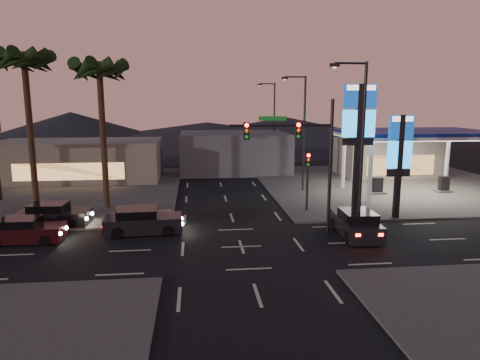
{
  "coord_description": "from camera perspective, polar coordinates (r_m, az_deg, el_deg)",
  "views": [
    {
      "loc": [
        -2.47,
        -22.25,
        7.83
      ],
      "look_at": [
        0.34,
        3.96,
        3.0
      ],
      "focal_mm": 32.0,
      "sensor_mm": 36.0,
      "label": 1
    }
  ],
  "objects": [
    {
      "name": "hill_left",
      "position": [
        85.42,
        -21.55,
        6.42
      ],
      "size": [
        40.0,
        40.0,
        6.0
      ],
      "primitive_type": "cone",
      "color": "black",
      "rests_on": "ground"
    },
    {
      "name": "building_far_west",
      "position": [
        46.1,
        -20.58,
        2.45
      ],
      "size": [
        16.0,
        8.0,
        4.0
      ],
      "primitive_type": "cube",
      "color": "#726B5B",
      "rests_on": "ground"
    },
    {
      "name": "streetlight_far",
      "position": [
        51.14,
        4.36,
        7.98
      ],
      "size": [
        2.14,
        0.25,
        10.0
      ],
      "color": "black",
      "rests_on": "ground"
    },
    {
      "name": "car_lane_a_front",
      "position": [
        26.57,
        -12.89,
        -5.43
      ],
      "size": [
        4.79,
        2.2,
        1.53
      ],
      "color": "black",
      "rests_on": "ground"
    },
    {
      "name": "building_far_mid",
      "position": [
        48.78,
        -0.83,
        3.75
      ],
      "size": [
        12.0,
        9.0,
        4.4
      ],
      "primitive_type": "cube",
      "color": "#4C4C51",
      "rests_on": "ground"
    },
    {
      "name": "hill_center",
      "position": [
        82.49,
        -4.42,
        6.3
      ],
      "size": [
        60.0,
        60.0,
        4.0
      ],
      "primitive_type": "cone",
      "color": "black",
      "rests_on": "ground"
    },
    {
      "name": "pedestal_signal",
      "position": [
        30.69,
        9.01,
        1.05
      ],
      "size": [
        0.32,
        0.39,
        4.3
      ],
      "color": "black",
      "rests_on": "ground"
    },
    {
      "name": "convenience_store",
      "position": [
        48.21,
        19.08,
        2.86
      ],
      "size": [
        10.0,
        6.0,
        4.0
      ],
      "primitive_type": "cube",
      "color": "#726B5B",
      "rests_on": "ground"
    },
    {
      "name": "pylon_sign_short",
      "position": [
        30.12,
        20.52,
        3.68
      ],
      "size": [
        1.6,
        0.35,
        7.0
      ],
      "color": "black",
      "rests_on": "ground"
    },
    {
      "name": "suv_station",
      "position": [
        26.36,
        15.2,
        -5.64
      ],
      "size": [
        2.2,
        4.74,
        1.55
      ],
      "color": "black",
      "rests_on": "ground"
    },
    {
      "name": "pylon_sign_tall",
      "position": [
        29.88,
        15.55,
        7.25
      ],
      "size": [
        2.2,
        0.35,
        9.0
      ],
      "color": "black",
      "rests_on": "ground"
    },
    {
      "name": "streetlight_near",
      "position": [
        25.12,
        15.61,
        5.17
      ],
      "size": [
        2.14,
        0.25,
        10.0
      ],
      "color": "black",
      "rests_on": "ground"
    },
    {
      "name": "corner_lot_nw",
      "position": [
        41.31,
        -25.13,
        -1.46
      ],
      "size": [
        24.0,
        24.0,
        0.12
      ],
      "primitive_type": "cube",
      "color": "#47443F",
      "rests_on": "ground"
    },
    {
      "name": "ground",
      "position": [
        23.72,
        0.2,
        -8.89
      ],
      "size": [
        140.0,
        140.0,
        0.0
      ],
      "primitive_type": "plane",
      "color": "black",
      "rests_on": "ground"
    },
    {
      "name": "palm_b",
      "position": [
        33.85,
        -26.76,
        12.93
      ],
      "size": [
        4.41,
        4.41,
        11.46
      ],
      "color": "black",
      "rests_on": "ground"
    },
    {
      "name": "palm_a",
      "position": [
        32.46,
        -18.19,
        12.7
      ],
      "size": [
        4.41,
        4.41,
        10.86
      ],
      "color": "black",
      "rests_on": "ground"
    },
    {
      "name": "gas_station",
      "position": [
        39.01,
        22.26,
        5.57
      ],
      "size": [
        12.2,
        8.2,
        5.47
      ],
      "color": "silver",
      "rests_on": "ground"
    },
    {
      "name": "car_lane_b_front",
      "position": [
        27.39,
        -13.46,
        -5.1
      ],
      "size": [
        4.45,
        2.21,
        1.41
      ],
      "color": "#4E4E50",
      "rests_on": "ground"
    },
    {
      "name": "corner_lot_ne",
      "position": [
        43.18,
        19.31,
        -0.58
      ],
      "size": [
        24.0,
        24.0,
        0.12
      ],
      "primitive_type": "cube",
      "color": "#47443F",
      "rests_on": "ground"
    },
    {
      "name": "traffic_signal_mast",
      "position": [
        25.16,
        8.26,
        4.34
      ],
      "size": [
        6.1,
        0.39,
        8.0
      ],
      "color": "black",
      "rests_on": "ground"
    },
    {
      "name": "car_lane_b_mid",
      "position": [
        29.87,
        -23.67,
        -4.35
      ],
      "size": [
        4.64,
        2.16,
        1.48
      ],
      "color": "black",
      "rests_on": "ground"
    },
    {
      "name": "car_lane_a_mid",
      "position": [
        27.24,
        -26.82,
        -6.07
      ],
      "size": [
        4.28,
        1.84,
        1.39
      ],
      "color": "#330E12",
      "rests_on": "ground"
    },
    {
      "name": "streetlight_mid",
      "position": [
        37.48,
        8.26,
        7.04
      ],
      "size": [
        2.14,
        0.25,
        10.0
      ],
      "color": "black",
      "rests_on": "ground"
    },
    {
      "name": "hill_right",
      "position": [
        84.26,
        5.89,
        6.7
      ],
      "size": [
        50.0,
        50.0,
        5.0
      ],
      "primitive_type": "cone",
      "color": "black",
      "rests_on": "ground"
    }
  ]
}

